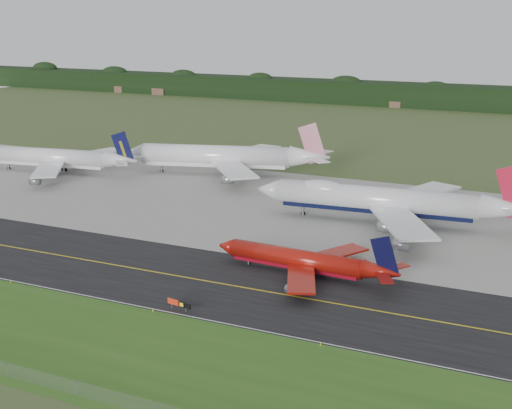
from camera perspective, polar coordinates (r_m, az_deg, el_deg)
The scene contains 16 objects.
ground at distance 139.84m, azimuth -3.66°, elevation -5.51°, with size 600.00×600.00×0.00m, color #394620.
grass_verge at distance 112.93m, azimuth -12.32°, elevation -11.06°, with size 400.00×30.00×0.01m, color #285318.
taxiway at distance 136.58m, azimuth -4.46°, elevation -6.04°, with size 400.00×32.00×0.02m, color black.
apron at distance 184.00m, azimuth 3.95°, elevation -0.44°, with size 400.00×78.00×0.01m, color gray.
taxiway_centreline at distance 136.57m, azimuth -4.46°, elevation -6.03°, with size 400.00×0.40×0.00m, color gold.
taxiway_edge_line at distance 124.34m, azimuth -7.99°, elevation -8.32°, with size 400.00×0.25×0.00m, color silver.
perimeter_fence at distance 103.65m, azimuth -16.79°, elevation -13.20°, with size 320.00×0.10×320.00m.
horizon_treeline at distance 395.97m, azimuth 15.80°, elevation 8.18°, with size 700.00×25.00×12.00m.
jet_ba_747 at distance 172.97m, azimuth 10.36°, elevation 0.29°, with size 66.81×55.15×16.79m.
jet_red_737 at distance 138.14m, azimuth 3.99°, elevation -4.52°, with size 38.30×31.21×10.34m.
jet_navy_gold at distance 233.93m, azimuth -15.57°, elevation 3.58°, with size 56.07×48.39×14.48m.
jet_star_tail at distance 222.84m, azimuth -2.36°, elevation 3.83°, with size 64.06×52.40×17.15m.
taxiway_sign at distance 123.21m, azimuth -6.18°, elevation -7.90°, with size 5.03×1.11×1.69m.
edge_marker_left at distance 142.26m, azimuth -19.03°, elevation -5.87°, with size 0.16×0.16×0.50m, color yellow.
edge_marker_center at distance 123.48m, azimuth -8.24°, elevation -8.39°, with size 0.16×0.16×0.50m, color yellow.
edge_marker_right at distance 111.10m, azimuth 5.18°, elevation -11.07°, with size 0.16×0.16×0.50m, color yellow.
Camera 1 is at (63.22, -114.69, 49.05)m, focal length 50.00 mm.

